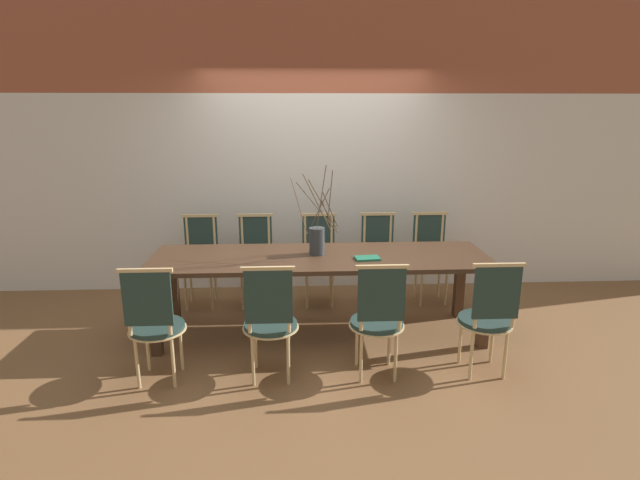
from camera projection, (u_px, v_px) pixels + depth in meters
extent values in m
plane|color=brown|center=(320.00, 333.00, 4.75)|extent=(16.00, 16.00, 0.00)
cube|color=silver|center=(314.00, 194.00, 5.75)|extent=(12.00, 0.06, 2.23)
cube|color=#9E5138|center=(314.00, 46.00, 5.34)|extent=(12.00, 0.06, 0.97)
cube|color=#422B1C|center=(320.00, 258.00, 4.55)|extent=(3.08, 0.90, 0.04)
cube|color=#422B1C|center=(154.00, 315.00, 4.25)|extent=(0.09, 0.09, 0.73)
cube|color=#422B1C|center=(484.00, 309.00, 4.39)|extent=(0.09, 0.09, 0.73)
cube|color=#422B1C|center=(173.00, 287.00, 4.92)|extent=(0.09, 0.09, 0.73)
cube|color=#422B1C|center=(459.00, 282.00, 5.05)|extent=(0.09, 0.09, 0.73)
cylinder|color=#233833|center=(157.00, 327.00, 3.85)|extent=(0.41, 0.41, 0.04)
cylinder|color=tan|center=(158.00, 330.00, 3.85)|extent=(0.44, 0.44, 0.01)
cylinder|color=tan|center=(147.00, 346.00, 4.03)|extent=(0.03, 0.03, 0.43)
cylinder|color=tan|center=(181.00, 346.00, 4.04)|extent=(0.03, 0.03, 0.43)
cylinder|color=tan|center=(137.00, 363.00, 3.77)|extent=(0.03, 0.03, 0.43)
cylinder|color=tan|center=(173.00, 362.00, 3.78)|extent=(0.03, 0.03, 0.43)
cylinder|color=tan|center=(127.00, 303.00, 3.60)|extent=(0.03, 0.03, 0.51)
cylinder|color=tan|center=(168.00, 302.00, 3.61)|extent=(0.03, 0.03, 0.51)
cube|color=#233833|center=(147.00, 299.00, 3.59)|extent=(0.35, 0.02, 0.41)
cube|color=tan|center=(145.00, 271.00, 3.54)|extent=(0.39, 0.03, 0.03)
cylinder|color=#233833|center=(271.00, 325.00, 3.89)|extent=(0.41, 0.41, 0.04)
cylinder|color=tan|center=(271.00, 327.00, 3.89)|extent=(0.44, 0.44, 0.01)
cylinder|color=tan|center=(256.00, 344.00, 4.07)|extent=(0.03, 0.03, 0.43)
cylinder|color=tan|center=(289.00, 343.00, 4.08)|extent=(0.03, 0.03, 0.43)
cylinder|color=tan|center=(253.00, 360.00, 3.81)|extent=(0.03, 0.03, 0.43)
cylinder|color=tan|center=(288.00, 359.00, 3.82)|extent=(0.03, 0.03, 0.43)
cylinder|color=tan|center=(249.00, 300.00, 3.64)|extent=(0.03, 0.03, 0.51)
cylinder|color=tan|center=(288.00, 300.00, 3.65)|extent=(0.03, 0.03, 0.51)
cube|color=#233833|center=(268.00, 297.00, 3.64)|extent=(0.35, 0.02, 0.41)
cube|color=tan|center=(268.00, 269.00, 3.58)|extent=(0.39, 0.03, 0.03)
cylinder|color=#233833|center=(377.00, 322.00, 3.93)|extent=(0.41, 0.41, 0.04)
cylinder|color=tan|center=(376.00, 325.00, 3.93)|extent=(0.44, 0.44, 0.01)
cylinder|color=tan|center=(357.00, 342.00, 4.11)|extent=(0.03, 0.03, 0.43)
cylinder|color=tan|center=(389.00, 341.00, 4.12)|extent=(0.03, 0.03, 0.43)
cylinder|color=tan|center=(361.00, 358.00, 3.85)|extent=(0.03, 0.03, 0.43)
cylinder|color=tan|center=(396.00, 357.00, 3.86)|extent=(0.03, 0.03, 0.43)
cylinder|color=tan|center=(362.00, 298.00, 3.68)|extent=(0.03, 0.03, 0.51)
cylinder|color=tan|center=(401.00, 298.00, 3.69)|extent=(0.03, 0.03, 0.51)
cube|color=#233833|center=(382.00, 295.00, 3.67)|extent=(0.35, 0.02, 0.41)
cube|color=tan|center=(382.00, 267.00, 3.62)|extent=(0.39, 0.03, 0.03)
cylinder|color=#233833|center=(485.00, 320.00, 3.97)|extent=(0.41, 0.41, 0.04)
cylinder|color=tan|center=(484.00, 323.00, 3.97)|extent=(0.44, 0.44, 0.01)
cylinder|color=tan|center=(460.00, 339.00, 4.15)|extent=(0.03, 0.03, 0.43)
cylinder|color=tan|center=(492.00, 339.00, 4.16)|extent=(0.03, 0.03, 0.43)
cylinder|color=tan|center=(471.00, 355.00, 3.89)|extent=(0.03, 0.03, 0.43)
cylinder|color=tan|center=(505.00, 354.00, 3.90)|extent=(0.03, 0.03, 0.43)
cylinder|color=tan|center=(477.00, 296.00, 3.72)|extent=(0.03, 0.03, 0.51)
cylinder|color=tan|center=(515.00, 296.00, 3.73)|extent=(0.03, 0.03, 0.51)
cube|color=#233833|center=(497.00, 293.00, 3.71)|extent=(0.35, 0.02, 0.41)
cube|color=tan|center=(499.00, 265.00, 3.66)|extent=(0.39, 0.03, 0.03)
cylinder|color=#233833|center=(200.00, 267.00, 5.30)|extent=(0.41, 0.41, 0.04)
cylinder|color=tan|center=(200.00, 269.00, 5.31)|extent=(0.44, 0.44, 0.01)
cylinder|color=tan|center=(212.00, 291.00, 5.24)|extent=(0.03, 0.03, 0.43)
cylinder|color=tan|center=(186.00, 292.00, 5.23)|extent=(0.03, 0.03, 0.43)
cylinder|color=tan|center=(216.00, 283.00, 5.50)|extent=(0.03, 0.03, 0.43)
cylinder|color=tan|center=(191.00, 283.00, 5.49)|extent=(0.03, 0.03, 0.43)
cylinder|color=tan|center=(215.00, 237.00, 5.41)|extent=(0.03, 0.03, 0.51)
cylinder|color=tan|center=(188.00, 238.00, 5.40)|extent=(0.03, 0.03, 0.51)
cube|color=#233833|center=(201.00, 235.00, 5.40)|extent=(0.35, 0.02, 0.41)
cube|color=tan|center=(200.00, 216.00, 5.34)|extent=(0.39, 0.03, 0.03)
cylinder|color=#233833|center=(255.00, 266.00, 5.33)|extent=(0.41, 0.41, 0.04)
cylinder|color=tan|center=(255.00, 268.00, 5.34)|extent=(0.44, 0.44, 0.01)
cylinder|color=tan|center=(268.00, 290.00, 5.27)|extent=(0.03, 0.03, 0.43)
cylinder|color=tan|center=(242.00, 291.00, 5.25)|extent=(0.03, 0.03, 0.43)
cylinder|color=tan|center=(269.00, 282.00, 5.53)|extent=(0.03, 0.03, 0.43)
cylinder|color=tan|center=(245.00, 282.00, 5.51)|extent=(0.03, 0.03, 0.43)
cylinder|color=tan|center=(269.00, 237.00, 5.44)|extent=(0.03, 0.03, 0.51)
cylinder|color=tan|center=(242.00, 237.00, 5.42)|extent=(0.03, 0.03, 0.51)
cube|color=#233833|center=(256.00, 234.00, 5.43)|extent=(0.35, 0.02, 0.41)
cube|color=tan|center=(255.00, 215.00, 5.37)|extent=(0.39, 0.03, 0.03)
cylinder|color=#233833|center=(319.00, 265.00, 5.36)|extent=(0.41, 0.41, 0.04)
cylinder|color=tan|center=(319.00, 267.00, 5.37)|extent=(0.44, 0.44, 0.01)
cylinder|color=tan|center=(332.00, 289.00, 5.30)|extent=(0.03, 0.03, 0.43)
cylinder|color=tan|center=(307.00, 290.00, 5.28)|extent=(0.03, 0.03, 0.43)
cylinder|color=tan|center=(331.00, 281.00, 5.56)|extent=(0.03, 0.03, 0.43)
cylinder|color=tan|center=(306.00, 281.00, 5.54)|extent=(0.03, 0.03, 0.43)
cylinder|color=tan|center=(332.00, 236.00, 5.47)|extent=(0.03, 0.03, 0.51)
cylinder|color=tan|center=(305.00, 236.00, 5.45)|extent=(0.03, 0.03, 0.51)
cube|color=#233833|center=(318.00, 234.00, 5.46)|extent=(0.35, 0.02, 0.41)
cube|color=tan|center=(318.00, 215.00, 5.40)|extent=(0.39, 0.03, 0.03)
cylinder|color=#233833|center=(379.00, 264.00, 5.39)|extent=(0.41, 0.41, 0.04)
cylinder|color=tan|center=(379.00, 266.00, 5.40)|extent=(0.44, 0.44, 0.01)
cylinder|color=tan|center=(393.00, 288.00, 5.33)|extent=(0.03, 0.03, 0.43)
cylinder|color=tan|center=(368.00, 289.00, 5.32)|extent=(0.03, 0.03, 0.43)
cylinder|color=tan|center=(389.00, 280.00, 5.59)|extent=(0.03, 0.03, 0.43)
cylinder|color=tan|center=(365.00, 280.00, 5.58)|extent=(0.03, 0.03, 0.43)
cylinder|color=tan|center=(390.00, 235.00, 5.50)|extent=(0.03, 0.03, 0.51)
cylinder|color=tan|center=(364.00, 236.00, 5.48)|extent=(0.03, 0.03, 0.51)
cube|color=#233833|center=(377.00, 233.00, 5.49)|extent=(0.35, 0.02, 0.41)
cube|color=tan|center=(378.00, 214.00, 5.43)|extent=(0.39, 0.03, 0.03)
cylinder|color=#233833|center=(432.00, 263.00, 5.42)|extent=(0.41, 0.41, 0.04)
cylinder|color=tan|center=(432.00, 265.00, 5.42)|extent=(0.44, 0.44, 0.01)
cylinder|color=tan|center=(446.00, 287.00, 5.35)|extent=(0.03, 0.03, 0.43)
cylinder|color=tan|center=(421.00, 288.00, 5.34)|extent=(0.03, 0.03, 0.43)
cylinder|color=tan|center=(439.00, 279.00, 5.61)|extent=(0.03, 0.03, 0.43)
cylinder|color=tan|center=(416.00, 279.00, 5.60)|extent=(0.03, 0.03, 0.43)
cylinder|color=tan|center=(442.00, 235.00, 5.53)|extent=(0.03, 0.03, 0.51)
cylinder|color=tan|center=(416.00, 235.00, 5.51)|extent=(0.03, 0.03, 0.51)
cube|color=#233833|center=(429.00, 232.00, 5.52)|extent=(0.35, 0.02, 0.41)
cube|color=tan|center=(430.00, 213.00, 5.46)|extent=(0.39, 0.03, 0.03)
cylinder|color=#33383D|center=(317.00, 241.00, 4.57)|extent=(0.14, 0.14, 0.25)
cylinder|color=brown|center=(322.00, 196.00, 4.50)|extent=(0.09, 0.10, 0.57)
cylinder|color=brown|center=(317.00, 203.00, 4.35)|extent=(0.25, 0.02, 0.51)
cylinder|color=brown|center=(320.00, 207.00, 4.57)|extent=(0.17, 0.08, 0.36)
cylinder|color=brown|center=(330.00, 199.00, 4.49)|extent=(0.04, 0.25, 0.54)
cylinder|color=brown|center=(327.00, 214.00, 4.46)|extent=(0.12, 0.19, 0.29)
cylinder|color=brown|center=(323.00, 205.00, 4.36)|extent=(0.27, 0.10, 0.48)
cylinder|color=brown|center=(299.00, 205.00, 4.41)|extent=(0.15, 0.34, 0.45)
cylinder|color=brown|center=(331.00, 210.00, 4.43)|extent=(0.16, 0.25, 0.36)
cylinder|color=brown|center=(317.00, 208.00, 4.31)|extent=(0.36, 0.02, 0.45)
cube|color=#1E6B4C|center=(367.00, 258.00, 4.45)|extent=(0.23, 0.17, 0.02)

